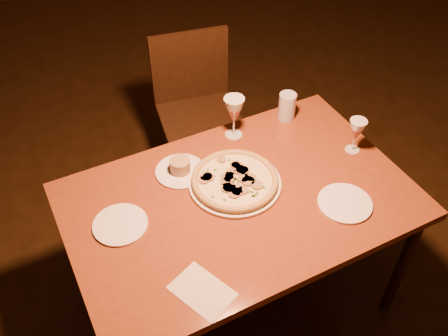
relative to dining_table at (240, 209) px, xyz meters
name	(u,v)px	position (x,y,z in m)	size (l,w,h in m)	color
floor	(264,257)	(0.21, 0.17, -0.64)	(7.00, 7.00, 0.00)	#301E10
dining_table	(240,209)	(0.00, 0.00, 0.00)	(1.43, 1.04, 0.71)	brown
chair_far	(197,107)	(0.08, 0.89, -0.15)	(0.43, 0.43, 0.87)	black
pizza_plate	(235,180)	(0.01, 0.08, 0.08)	(0.37, 0.37, 0.04)	white
ramekin_saucer	(180,168)	(-0.18, 0.21, 0.08)	(0.20, 0.20, 0.06)	white
wine_glass_far	(234,117)	(0.10, 0.36, 0.16)	(0.09, 0.09, 0.20)	#A55244
wine_glass_right	(355,136)	(0.55, 0.11, 0.14)	(0.07, 0.07, 0.16)	#A55244
water_tumbler	(287,106)	(0.37, 0.40, 0.13)	(0.08, 0.08, 0.13)	#B6BEC7
side_plate_left	(120,225)	(-0.46, 0.01, 0.07)	(0.20, 0.20, 0.01)	white
side_plate_near	(345,203)	(0.37, -0.16, 0.07)	(0.21, 0.21, 0.01)	white
menu_card	(202,291)	(-0.26, -0.35, 0.06)	(0.14, 0.20, 0.00)	beige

